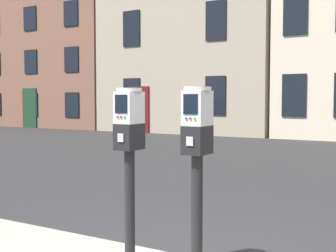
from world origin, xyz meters
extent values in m
cylinder|color=black|center=(-0.47, -0.14, 0.62)|extent=(0.09, 0.09, 0.96)
cube|color=black|center=(-0.47, -0.14, 1.21)|extent=(0.17, 0.24, 0.22)
cube|color=#A5A8AD|center=(-0.47, -0.27, 1.21)|extent=(0.06, 0.01, 0.07)
cube|color=#B7BABF|center=(-0.47, -0.14, 1.46)|extent=(0.17, 0.23, 0.27)
cube|color=black|center=(-0.47, -0.26, 1.49)|extent=(0.12, 0.01, 0.15)
cylinder|color=blue|center=(-0.50, -0.26, 1.38)|extent=(0.02, 0.01, 0.02)
cylinder|color=red|center=(-0.47, -0.26, 1.38)|extent=(0.02, 0.01, 0.02)
cylinder|color=green|center=(-0.43, -0.26, 1.38)|extent=(0.02, 0.01, 0.02)
cylinder|color=#B7BABF|center=(-0.47, -0.14, 1.61)|extent=(0.22, 0.22, 0.03)
cylinder|color=black|center=(0.18, -0.14, 0.62)|extent=(0.09, 0.09, 0.96)
cube|color=black|center=(0.18, -0.14, 1.21)|extent=(0.17, 0.24, 0.22)
cube|color=#A5A8AD|center=(0.18, -0.27, 1.21)|extent=(0.06, 0.01, 0.07)
cube|color=#B7BABF|center=(0.18, -0.14, 1.46)|extent=(0.17, 0.23, 0.27)
cube|color=black|center=(0.18, -0.26, 1.50)|extent=(0.12, 0.01, 0.15)
cylinder|color=blue|center=(0.15, -0.26, 1.39)|extent=(0.02, 0.01, 0.02)
cylinder|color=red|center=(0.18, -0.26, 1.39)|extent=(0.02, 0.01, 0.02)
cylinder|color=green|center=(0.22, -0.26, 1.39)|extent=(0.02, 0.01, 0.02)
cylinder|color=#B7BABF|center=(0.18, -0.14, 1.61)|extent=(0.22, 0.22, 0.03)
cube|color=brown|center=(-16.70, 16.67, 4.51)|extent=(8.56, 5.83, 9.01)
cube|color=black|center=(-16.70, 13.73, 1.24)|extent=(0.90, 0.06, 1.24)
cube|color=black|center=(-13.85, 13.73, 1.24)|extent=(0.90, 0.06, 1.24)
cube|color=black|center=(-16.70, 13.73, 3.49)|extent=(0.90, 0.06, 1.24)
cube|color=black|center=(-13.85, 13.73, 3.49)|extent=(0.90, 0.06, 1.24)
cube|color=black|center=(-16.70, 13.73, 5.74)|extent=(0.90, 0.06, 1.24)
cube|color=black|center=(-13.85, 13.73, 5.74)|extent=(0.90, 0.06, 1.24)
cube|color=#193823|center=(-16.85, 13.73, 1.05)|extent=(1.00, 0.07, 2.10)
cube|color=#9E9384|center=(-8.13, 17.16, 6.09)|extent=(8.37, 6.80, 12.17)
cube|color=black|center=(-10.22, 13.73, 1.67)|extent=(0.90, 0.06, 1.60)
cube|color=black|center=(-6.04, 13.73, 1.67)|extent=(0.90, 0.06, 1.60)
cube|color=black|center=(-10.22, 13.73, 4.72)|extent=(0.90, 0.06, 1.60)
cube|color=black|center=(-6.04, 13.73, 4.72)|extent=(0.90, 0.06, 1.60)
cube|color=#591414|center=(-9.79, 13.73, 1.05)|extent=(1.00, 0.07, 2.10)
cube|color=black|center=(-2.82, 13.73, 1.67)|extent=(0.90, 0.06, 1.60)
cube|color=black|center=(-2.82, 13.73, 4.70)|extent=(0.90, 0.06, 1.60)
camera|label=1|loc=(1.78, -3.30, 1.54)|focal=48.58mm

